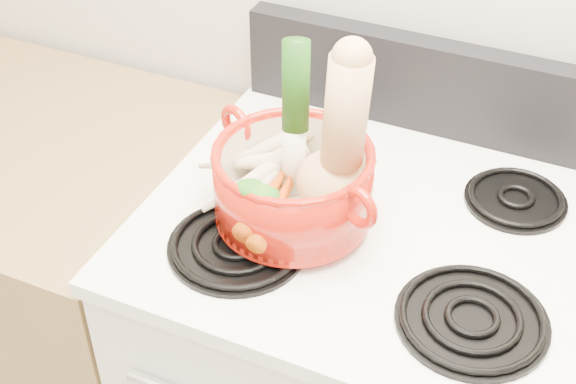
% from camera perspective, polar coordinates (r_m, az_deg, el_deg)
% --- Properties ---
extents(cooktop, '(0.78, 0.67, 0.03)m').
position_cam_1_polar(cooktop, '(1.35, 6.71, -2.53)').
color(cooktop, white).
rests_on(cooktop, stove_body).
extents(control_backsplash, '(0.76, 0.05, 0.18)m').
position_cam_1_polar(control_backsplash, '(1.53, 10.71, 7.28)').
color(control_backsplash, black).
rests_on(control_backsplash, cooktop).
extents(burner_front_left, '(0.22, 0.22, 0.02)m').
position_cam_1_polar(burner_front_left, '(1.28, -3.64, -3.74)').
color(burner_front_left, black).
rests_on(burner_front_left, cooktop).
extents(burner_front_right, '(0.22, 0.22, 0.02)m').
position_cam_1_polar(burner_front_right, '(1.20, 12.96, -8.73)').
color(burner_front_right, black).
rests_on(burner_front_right, cooktop).
extents(burner_back_left, '(0.17, 0.17, 0.02)m').
position_cam_1_polar(burner_back_left, '(1.49, 1.64, 3.39)').
color(burner_back_left, black).
rests_on(burner_back_left, cooktop).
extents(burner_back_right, '(0.17, 0.17, 0.02)m').
position_cam_1_polar(burner_back_right, '(1.42, 15.89, -0.41)').
color(burner_back_right, black).
rests_on(burner_back_right, cooktop).
extents(dutch_oven, '(0.34, 0.34, 0.13)m').
position_cam_1_polar(dutch_oven, '(1.28, 0.37, 0.56)').
color(dutch_oven, '#A7160A').
rests_on(dutch_oven, burner_front_left).
extents(pot_handle_left, '(0.07, 0.04, 0.07)m').
position_cam_1_polar(pot_handle_left, '(1.34, -3.73, 4.84)').
color(pot_handle_left, '#A7160A').
rests_on(pot_handle_left, dutch_oven).
extents(pot_handle_right, '(0.07, 0.04, 0.07)m').
position_cam_1_polar(pot_handle_right, '(1.17, 5.07, -1.07)').
color(pot_handle_right, '#A7160A').
rests_on(pot_handle_right, dutch_oven).
extents(squash, '(0.13, 0.12, 0.28)m').
position_cam_1_polar(squash, '(1.21, 4.14, 3.86)').
color(squash, tan).
rests_on(squash, dutch_oven).
extents(leek, '(0.06, 0.08, 0.28)m').
position_cam_1_polar(leek, '(1.25, 0.43, 5.34)').
color(leek, white).
rests_on(leek, dutch_oven).
extents(ginger, '(0.10, 0.09, 0.04)m').
position_cam_1_polar(ginger, '(1.35, 3.65, 1.82)').
color(ginger, tan).
rests_on(ginger, dutch_oven).
extents(parsnip_0, '(0.08, 0.24, 0.07)m').
position_cam_1_polar(parsnip_0, '(1.32, -1.52, 1.48)').
color(parsnip_0, beige).
rests_on(parsnip_0, dutch_oven).
extents(parsnip_1, '(0.13, 0.20, 0.06)m').
position_cam_1_polar(parsnip_1, '(1.30, -2.41, 1.08)').
color(parsnip_1, '#EDE5C1').
rests_on(parsnip_1, dutch_oven).
extents(parsnip_2, '(0.05, 0.18, 0.06)m').
position_cam_1_polar(parsnip_2, '(1.32, -0.70, 1.89)').
color(parsnip_2, beige).
rests_on(parsnip_2, dutch_oven).
extents(parsnip_3, '(0.17, 0.09, 0.05)m').
position_cam_1_polar(parsnip_3, '(1.33, -2.89, 2.23)').
color(parsnip_3, beige).
rests_on(parsnip_3, dutch_oven).
extents(parsnip_4, '(0.19, 0.21, 0.07)m').
position_cam_1_polar(parsnip_4, '(1.35, -0.74, 3.60)').
color(parsnip_4, beige).
rests_on(parsnip_4, dutch_oven).
extents(carrot_0, '(0.04, 0.17, 0.05)m').
position_cam_1_polar(carrot_0, '(1.25, -0.91, -1.49)').
color(carrot_0, orange).
rests_on(carrot_0, dutch_oven).
extents(carrot_1, '(0.04, 0.17, 0.05)m').
position_cam_1_polar(carrot_1, '(1.26, -1.61, -0.69)').
color(carrot_1, '#DF590B').
rests_on(carrot_1, dutch_oven).
extents(carrot_2, '(0.05, 0.15, 0.04)m').
position_cam_1_polar(carrot_2, '(1.25, -0.64, -0.96)').
color(carrot_2, '#E04F0B').
rests_on(carrot_2, dutch_oven).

